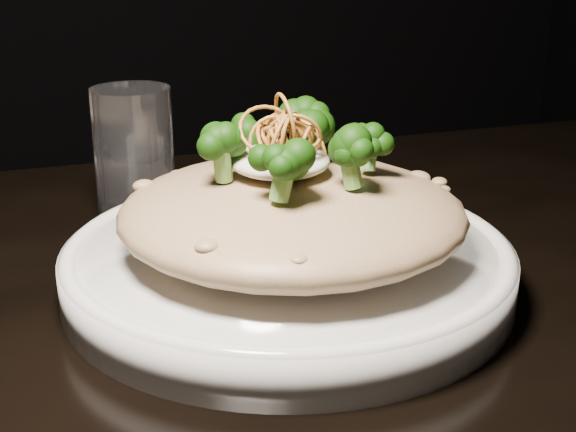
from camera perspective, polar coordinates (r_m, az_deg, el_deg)
name	(u,v)px	position (r m, az deg, el deg)	size (l,w,h in m)	color
table	(333,405)	(0.60, 3.21, -13.27)	(1.10, 0.80, 0.75)	black
plate	(288,267)	(0.57, 0.00, -3.64)	(0.32, 0.32, 0.03)	silver
risotto	(292,212)	(0.55, 0.31, 0.26)	(0.24, 0.24, 0.05)	brown
broccoli	(290,140)	(0.54, 0.13, 5.45)	(0.14, 0.14, 0.05)	black
cheese	(280,161)	(0.54, -0.59, 3.94)	(0.07, 0.07, 0.02)	white
shallots	(286,120)	(0.53, -0.17, 6.85)	(0.06, 0.06, 0.04)	#92571E
drinking_glass	(134,157)	(0.70, -10.87, 4.16)	(0.07, 0.07, 0.12)	silver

